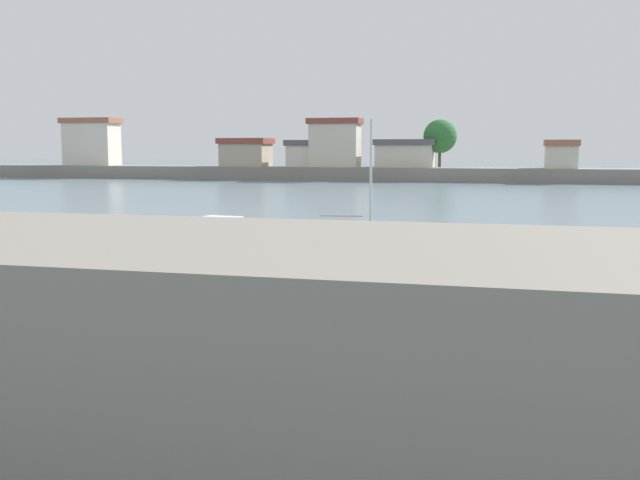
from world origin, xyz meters
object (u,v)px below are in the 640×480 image
object	(u,v)px
moored_boat_4	(363,240)
mooring_buoy_0	(349,227)
moored_boat_3	(222,244)
moored_boat_5	(486,242)
mooring_buoy_1	(4,241)
mooring_buoy_3	(171,240)
moored_boat_2	(109,242)
moored_boat_6	(624,248)

from	to	relation	value
moored_boat_4	mooring_buoy_0	size ratio (longest dim) A/B	12.64
moored_boat_3	moored_boat_5	bearing A→B (deg)	26.56
mooring_buoy_0	mooring_buoy_1	size ratio (longest dim) A/B	1.01
mooring_buoy_0	mooring_buoy_3	bearing A→B (deg)	-134.79
moored_boat_2	moored_boat_5	xyz separation A→B (m)	(14.01, 2.67, 0.11)
moored_boat_4	moored_boat_5	distance (m)	4.72
moored_boat_4	mooring_buoy_1	distance (m)	14.72
moored_boat_2	mooring_buoy_0	xyz separation A→B (m)	(7.38, 9.22, -0.20)
moored_boat_4	mooring_buoy_0	world-z (taller)	moored_boat_4
moored_boat_3	moored_boat_6	distance (m)	14.36
mooring_buoy_0	moored_boat_2	bearing A→B (deg)	-128.68
moored_boat_4	mooring_buoy_1	size ratio (longest dim) A/B	12.82
moored_boat_3	moored_boat_4	size ratio (longest dim) A/B	0.87
moored_boat_4	moored_boat_5	size ratio (longest dim) A/B	0.92
mooring_buoy_1	moored_boat_3	bearing A→B (deg)	-6.55
moored_boat_2	moored_boat_6	size ratio (longest dim) A/B	1.33
moored_boat_2	mooring_buoy_1	bearing A→B (deg)	179.05
moored_boat_5	moored_boat_6	size ratio (longest dim) A/B	1.54
moored_boat_3	mooring_buoy_0	xyz separation A→B (m)	(2.55, 9.71, -0.33)
moored_boat_3	moored_boat_5	xyz separation A→B (m)	(9.18, 3.16, -0.01)
moored_boat_2	mooring_buoy_3	world-z (taller)	moored_boat_2
mooring_buoy_0	moored_boat_5	bearing A→B (deg)	-44.69
moored_boat_3	moored_boat_6	bearing A→B (deg)	20.72
moored_boat_6	mooring_buoy_1	bearing A→B (deg)	-156.27
moored_boat_2	mooring_buoy_1	world-z (taller)	moored_boat_2
moored_boat_2	mooring_buoy_1	xyz separation A→B (m)	(-5.21, 0.66, -0.21)
moored_boat_3	moored_boat_6	world-z (taller)	moored_boat_3
moored_boat_3	moored_boat_6	xyz separation A→B (m)	(13.98, 3.27, -0.07)
mooring_buoy_3	moored_boat_4	bearing A→B (deg)	0.82
moored_boat_5	mooring_buoy_3	size ratio (longest dim) A/B	17.36
moored_boat_5	mooring_buoy_3	world-z (taller)	moored_boat_5
mooring_buoy_0	mooring_buoy_3	distance (m)	8.85
moored_boat_3	mooring_buoy_1	bearing A→B (deg)	-178.98
mooring_buoy_1	mooring_buoy_3	bearing A→B (deg)	19.71
moored_boat_3	mooring_buoy_1	xyz separation A→B (m)	(-10.05, 1.15, -0.33)
moored_boat_6	mooring_buoy_3	distance (m)	17.67
moored_boat_2	mooring_buoy_3	xyz separation A→B (m)	(1.15, 2.94, -0.25)
mooring_buoy_1	moored_boat_6	bearing A→B (deg)	5.02
moored_boat_4	moored_boat_2	bearing A→B (deg)	-166.02
moored_boat_5	moored_boat_2	bearing A→B (deg)	-152.71
moored_boat_2	moored_boat_5	size ratio (longest dim) A/B	0.86
moored_boat_4	mooring_buoy_3	size ratio (longest dim) A/B	16.02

